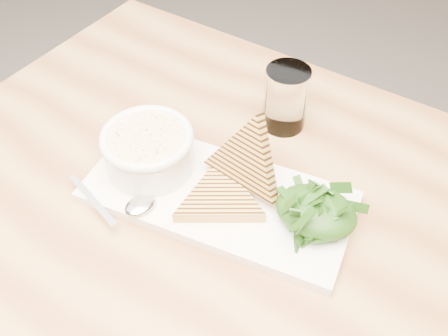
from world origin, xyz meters
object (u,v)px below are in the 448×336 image
at_px(platter, 218,197).
at_px(soup_bowl, 149,153).
at_px(table_top, 281,262).
at_px(glass_near, 286,98).

bearing_deg(platter, soup_bowl, 177.34).
distance_m(table_top, glass_near, 0.27).
xyz_separation_m(platter, glass_near, (0.03, 0.20, 0.05)).
bearing_deg(soup_bowl, platter, -2.66).
xyz_separation_m(soup_bowl, glass_near, (0.14, 0.19, 0.01)).
height_order(table_top, glass_near, glass_near).
distance_m(platter, soup_bowl, 0.12).
bearing_deg(table_top, platter, 158.77).
xyz_separation_m(table_top, glass_near, (-0.09, 0.24, 0.07)).
bearing_deg(platter, table_top, -21.23).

